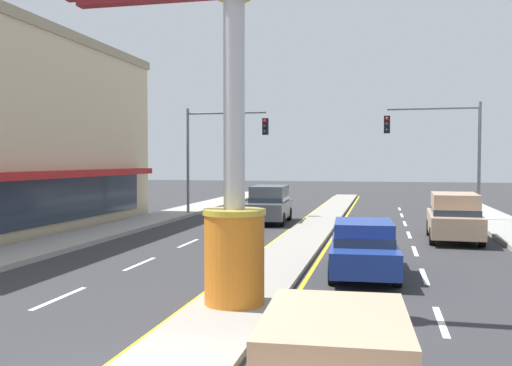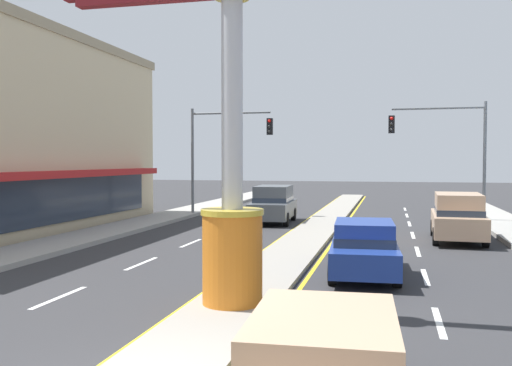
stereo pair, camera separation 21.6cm
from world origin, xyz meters
name	(u,v)px [view 1 (the left image)]	position (x,y,z in m)	size (l,w,h in m)	color
median_strip	(311,231)	(0.00, 18.00, 0.07)	(1.83, 52.00, 0.14)	gray
sidewalk_left	(110,230)	(-8.74, 16.00, 0.09)	(2.44, 60.00, 0.18)	#9E9B93
lane_markings	(307,236)	(0.00, 16.65, 0.00)	(8.57, 52.00, 0.01)	silver
district_sign	(234,100)	(0.00, 4.72, 4.47)	(7.77, 1.34, 8.25)	orange
traffic_light_left_side	(217,142)	(-6.15, 23.87, 4.25)	(4.86, 0.46, 6.20)	slate
traffic_light_right_side	(443,140)	(6.15, 23.60, 4.25)	(4.86, 0.46, 6.20)	slate
suv_near_right_lane	(454,216)	(5.86, 16.51, 0.98)	(2.11, 4.68, 1.90)	tan
sedan_far_right_lane	(363,247)	(2.57, 8.95, 0.79)	(2.02, 4.39, 1.53)	navy
suv_near_left_lane	(269,204)	(-2.57, 21.28, 0.98)	(2.13, 4.68, 1.90)	#4C5156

